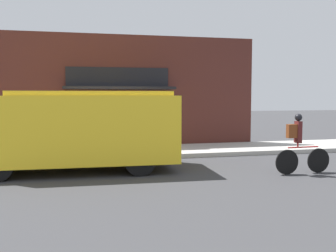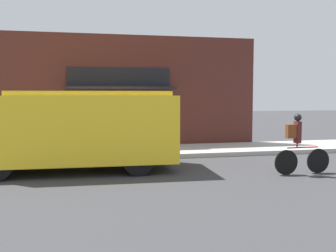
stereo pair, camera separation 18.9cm
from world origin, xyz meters
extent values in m
plane|color=#38383A|center=(0.00, 0.00, 0.00)|extent=(70.00, 70.00, 0.00)
cube|color=#ADAAA3|center=(0.00, 1.28, 0.08)|extent=(28.00, 2.56, 0.15)
cube|color=#4C231E|center=(0.00, 2.70, 2.19)|extent=(12.09, 0.18, 4.37)
cube|color=black|center=(0.57, 2.59, 2.71)|extent=(3.87, 0.05, 0.84)
cube|color=black|center=(0.57, 2.14, 2.35)|extent=(4.06, 0.95, 0.10)
cube|color=yellow|center=(-0.60, -1.39, 1.18)|extent=(4.61, 2.42, 1.79)
cube|color=yellow|center=(-0.60, -1.39, 2.13)|extent=(4.24, 2.22, 0.12)
cube|color=red|center=(-1.80, 0.03, 1.27)|extent=(0.04, 0.44, 0.44)
cylinder|color=black|center=(-2.85, -0.34, 0.41)|extent=(0.83, 0.29, 0.82)
cylinder|color=black|center=(0.63, -0.47, 0.41)|extent=(0.83, 0.29, 0.82)
cylinder|color=black|center=(0.56, -2.40, 0.41)|extent=(0.83, 0.29, 0.82)
cylinder|color=black|center=(5.30, -3.14, 0.33)|extent=(0.66, 0.06, 0.66)
cylinder|color=black|center=(4.34, -3.17, 0.33)|extent=(0.66, 0.06, 0.66)
cylinder|color=red|center=(4.82, -3.16, 0.71)|extent=(0.91, 0.07, 0.04)
cylinder|color=red|center=(4.65, -3.16, 0.77)|extent=(0.04, 0.04, 0.12)
cube|color=#561E1E|center=(4.65, -3.16, 1.12)|extent=(0.13, 0.20, 0.57)
sphere|color=black|center=(4.65, -3.16, 1.50)|extent=(0.19, 0.19, 0.19)
cube|color=brown|center=(4.46, -3.17, 1.15)|extent=(0.26, 0.15, 0.36)
cylinder|color=slate|center=(-2.82, 1.43, 0.61)|extent=(0.51, 0.51, 0.92)
cylinder|color=black|center=(-2.82, 1.43, 1.09)|extent=(0.52, 0.52, 0.04)
camera|label=1|loc=(-1.08, -12.36, 2.09)|focal=42.00mm
camera|label=2|loc=(-0.90, -12.41, 2.09)|focal=42.00mm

